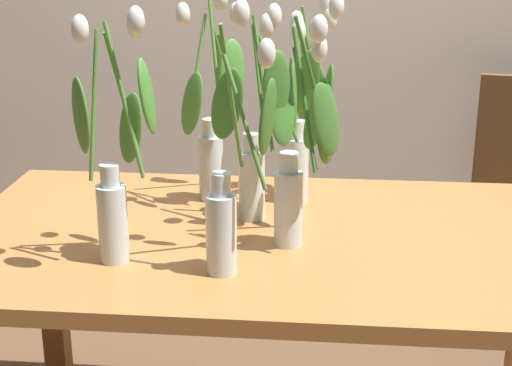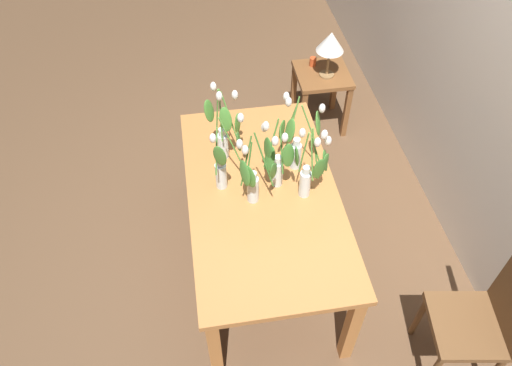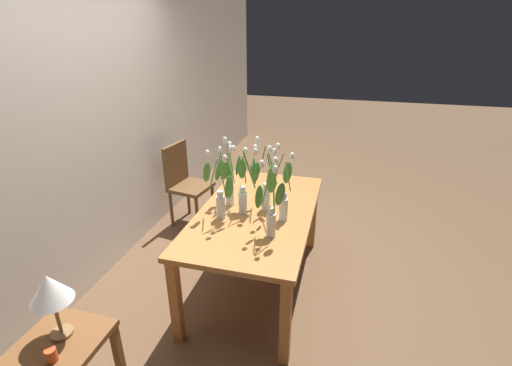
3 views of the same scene
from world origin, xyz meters
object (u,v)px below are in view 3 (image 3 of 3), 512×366
Objects in this scene: tulip_vase_4 at (271,208)px; tulip_vase_2 at (282,196)px; table_lamp at (50,290)px; tulip_vase_0 at (221,192)px; dining_chair at (185,180)px; side_table at (64,356)px; dining_table at (257,220)px; tulip_vase_5 at (246,187)px; pillar_candle at (51,355)px; tulip_vase_1 at (228,179)px; tulip_vase_3 at (267,185)px.

tulip_vase_2 is at bearing -6.49° from tulip_vase_4.
table_lamp is at bearing 142.13° from tulip_vase_2.
tulip_vase_0 is at bearing 69.74° from tulip_vase_4.
side_table is (-2.27, -0.33, -0.09)m from dining_chair.
tulip_vase_4 is at bearing -150.68° from dining_table.
dining_table is at bearing 69.73° from tulip_vase_2.
dining_chair is (0.92, 0.99, -0.43)m from tulip_vase_5.
dining_chair is (0.97, 1.29, -0.41)m from tulip_vase_2.
tulip_vase_2 is 1.72m from pillar_candle.
tulip_vase_3 is at bearing -89.11° from tulip_vase_1.
tulip_vase_0 is 1.44m from pillar_candle.
tulip_vase_5 is at bearing 112.19° from dining_table.
side_table is at bearing 138.28° from tulip_vase_4.
tulip_vase_3 is at bearing 45.70° from tulip_vase_2.
dining_chair is at bearing 9.27° from pillar_candle.
side_table is at bearing -171.74° from dining_chair.
tulip_vase_0 reaches higher than tulip_vase_4.
tulip_vase_2 is 1.60m from table_lamp.
dining_table is 1.56m from table_lamp.
tulip_vase_4 reaches higher than dining_chair.
tulip_vase_0 is 1.05× the size of tulip_vase_5.
tulip_vase_0 is at bearing 130.61° from tulip_vase_3.
tulip_vase_0 is 1.01× the size of tulip_vase_2.
tulip_vase_2 and tulip_vase_3 have the same top height.
tulip_vase_1 reaches higher than pillar_candle.
pillar_candle is at bearing -170.73° from dining_chair.
tulip_vase_2 is 1.00× the size of tulip_vase_3.
tulip_vase_3 is (0.01, -0.32, -0.02)m from tulip_vase_1.
tulip_vase_4 reaches higher than tulip_vase_1.
tulip_vase_3 is at bearing -125.69° from dining_chair.
pillar_candle is (-1.16, 0.87, -0.37)m from tulip_vase_4.
tulip_vase_2 reaches higher than side_table.
tulip_vase_5 reaches higher than table_lamp.
tulip_vase_1 is 1.66m from pillar_candle.
side_table is 1.38× the size of table_lamp.
tulip_vase_0 reaches higher than dining_chair.
tulip_vase_5 is 7.46× the size of pillar_candle.
tulip_vase_0 is (-0.18, 0.23, 0.31)m from dining_table.
tulip_vase_1 is 0.97× the size of tulip_vase_3.
tulip_vase_4 is 0.62× the size of dining_chair.
table_lamp is (-1.16, 0.53, -0.10)m from tulip_vase_0.
dining_table is at bearing -28.16° from side_table.
dining_table is 4.02× the size of table_lamp.
side_table is (-1.45, 0.48, -0.53)m from tulip_vase_1.
tulip_vase_2 is (-0.08, -0.22, 0.28)m from dining_table.
side_table is at bearing -154.31° from table_lamp.
pillar_candle is at bearing -152.57° from side_table.
tulip_vase_2 is 0.26m from tulip_vase_4.
tulip_vase_5 reaches higher than side_table.
tulip_vase_2 reaches higher than pillar_candle.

